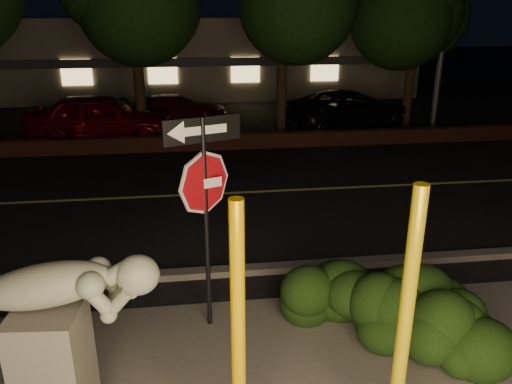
# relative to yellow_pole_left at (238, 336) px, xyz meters

# --- Properties ---
(ground) EXTENTS (90.00, 90.00, 0.00)m
(ground) POSITION_rel_yellow_pole_left_xyz_m (0.40, 10.84, -1.44)
(ground) COLOR black
(ground) RESTS_ON ground
(road) EXTENTS (80.00, 8.00, 0.01)m
(road) POSITION_rel_yellow_pole_left_xyz_m (0.40, 7.84, -1.43)
(road) COLOR black
(road) RESTS_ON ground
(lane_marking) EXTENTS (80.00, 0.12, 0.00)m
(lane_marking) POSITION_rel_yellow_pole_left_xyz_m (0.40, 7.84, -1.42)
(lane_marking) COLOR #B0B046
(lane_marking) RESTS_ON road
(curb) EXTENTS (80.00, 0.25, 0.12)m
(curb) POSITION_rel_yellow_pole_left_xyz_m (0.40, 3.74, -1.38)
(curb) COLOR #4C4944
(curb) RESTS_ON ground
(brick_wall) EXTENTS (40.00, 0.35, 0.50)m
(brick_wall) POSITION_rel_yellow_pole_left_xyz_m (0.40, 12.14, -1.19)
(brick_wall) COLOR #4A2317
(brick_wall) RESTS_ON ground
(parking_lot) EXTENTS (40.00, 12.00, 0.01)m
(parking_lot) POSITION_rel_yellow_pole_left_xyz_m (0.40, 17.84, -1.43)
(parking_lot) COLOR black
(parking_lot) RESTS_ON ground
(building) EXTENTS (22.00, 10.20, 4.00)m
(building) POSITION_rel_yellow_pole_left_xyz_m (0.40, 25.83, 0.56)
(building) COLOR #716D5A
(building) RESTS_ON ground
(yellow_pole_left) EXTENTS (0.14, 0.14, 2.87)m
(yellow_pole_left) POSITION_rel_yellow_pole_left_xyz_m (0.00, 0.00, 0.00)
(yellow_pole_left) COLOR #F7C100
(yellow_pole_left) RESTS_ON ground
(yellow_pole_right) EXTENTS (0.15, 0.15, 2.97)m
(yellow_pole_right) POSITION_rel_yellow_pole_left_xyz_m (1.64, -0.12, 0.05)
(yellow_pole_right) COLOR yellow
(yellow_pole_right) RESTS_ON ground
(signpost) EXTENTS (1.01, 0.38, 3.12)m
(signpost) POSITION_rel_yellow_pole_left_xyz_m (-0.22, 2.29, 0.79)
(signpost) COLOR black
(signpost) RESTS_ON ground
(sculpture) EXTENTS (2.13, 0.75, 2.27)m
(sculpture) POSITION_rel_yellow_pole_left_xyz_m (-1.80, 0.28, -0.04)
(sculpture) COLOR #4C4944
(sculpture) RESTS_ON ground
(hedge_center) EXTENTS (2.25, 1.49, 1.07)m
(hedge_center) POSITION_rel_yellow_pole_left_xyz_m (1.26, 2.21, -0.90)
(hedge_center) COLOR black
(hedge_center) RESTS_ON ground
(hedge_right) EXTENTS (1.88, 1.04, 1.21)m
(hedge_right) POSITION_rel_yellow_pole_left_xyz_m (2.69, 1.50, -0.83)
(hedge_right) COLOR black
(hedge_right) RESTS_ON ground
(hedge_far_right) EXTENTS (1.54, 1.01, 1.04)m
(hedge_far_right) POSITION_rel_yellow_pole_left_xyz_m (2.82, 1.02, -0.91)
(hedge_far_right) COLOR black
(hedge_far_right) RESTS_ON ground
(parked_car_red) EXTENTS (4.98, 2.05, 1.69)m
(parked_car_red) POSITION_rel_yellow_pole_left_xyz_m (-3.49, 13.77, -0.59)
(parked_car_red) COLOR #650813
(parked_car_red) RESTS_ON ground
(parked_car_darkred) EXTENTS (4.53, 3.06, 1.22)m
(parked_car_darkred) POSITION_rel_yellow_pole_left_xyz_m (-0.90, 16.05, -0.83)
(parked_car_darkred) COLOR #3B0E0B
(parked_car_darkred) RESTS_ON ground
(parked_car_dark) EXTENTS (5.86, 4.10, 1.48)m
(parked_car_dark) POSITION_rel_yellow_pole_left_xyz_m (5.78, 14.57, -0.69)
(parked_car_dark) COLOR black
(parked_car_dark) RESTS_ON ground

